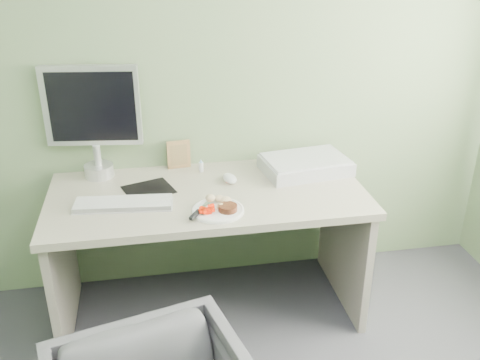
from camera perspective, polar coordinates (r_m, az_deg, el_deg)
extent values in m
plane|color=#6D845C|center=(2.86, -4.75, 13.26)|extent=(3.50, 0.00, 3.50)
cube|color=#AAA68F|center=(2.72, -3.47, -1.66)|extent=(1.60, 0.75, 0.04)
cube|color=gray|center=(2.93, -18.37, -9.15)|extent=(0.04, 0.70, 0.69)
cube|color=gray|center=(3.07, 11.04, -6.60)|extent=(0.04, 0.70, 0.69)
cylinder|color=white|center=(2.52, -2.36, -3.27)|extent=(0.25, 0.25, 0.01)
cylinder|color=black|center=(2.50, -1.31, -2.99)|extent=(0.12, 0.12, 0.03)
ellipsoid|color=#A2824F|center=(2.55, -2.03, -2.05)|extent=(0.12, 0.11, 0.06)
cube|color=#FF2305|center=(2.48, -3.60, -3.07)|extent=(0.08, 0.08, 0.04)
cube|color=silver|center=(2.54, -3.67, -2.64)|extent=(0.08, 0.12, 0.01)
cube|color=black|center=(2.45, -4.83, -3.71)|extent=(0.06, 0.08, 0.02)
cube|color=black|center=(2.77, -9.73, -1.01)|extent=(0.29, 0.27, 0.00)
cube|color=white|center=(2.62, -12.33, -2.43)|extent=(0.47, 0.18, 0.02)
ellipsoid|color=white|center=(2.81, -1.10, 0.17)|extent=(0.09, 0.13, 0.04)
cube|color=#936644|center=(2.97, -6.55, 2.73)|extent=(0.13, 0.03, 0.16)
cylinder|color=white|center=(2.93, -4.17, 1.39)|extent=(0.03, 0.03, 0.06)
cone|color=#8DBBE1|center=(2.92, -4.19, 2.05)|extent=(0.02, 0.02, 0.02)
cube|color=silver|center=(2.95, 6.98, 1.56)|extent=(0.49, 0.36, 0.07)
cylinder|color=silver|center=(2.97, -14.80, 0.99)|extent=(0.15, 0.15, 0.07)
cylinder|color=silver|center=(2.93, -14.99, 2.56)|extent=(0.04, 0.04, 0.11)
cube|color=silver|center=(2.87, -15.54, 7.64)|extent=(0.50, 0.11, 0.42)
cube|color=black|center=(2.85, -15.58, 7.49)|extent=(0.44, 0.07, 0.36)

